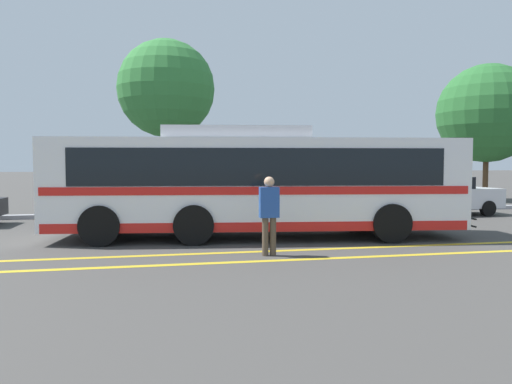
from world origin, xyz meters
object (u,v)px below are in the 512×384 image
object	(u,v)px
parked_car_1	(140,201)
pedestrian_0	(269,211)
parked_car_2	(310,199)
tree_0	(487,114)
transit_bus	(255,181)
parked_car_3	(446,196)
tree_1	(166,89)

from	to	relation	value
parked_car_1	pedestrian_0	world-z (taller)	pedestrian_0
parked_car_2	tree_0	size ratio (longest dim) A/B	0.63
transit_bus	parked_car_3	distance (m)	9.45
parked_car_1	tree_1	bearing A→B (deg)	-10.29
parked_car_2	parked_car_3	world-z (taller)	parked_car_3
transit_bus	pedestrian_0	distance (m)	2.79
transit_bus	parked_car_3	xyz separation A→B (m)	(8.44, 4.19, -0.76)
parked_car_3	pedestrian_0	size ratio (longest dim) A/B	2.37
parked_car_1	parked_car_2	world-z (taller)	parked_car_1
parked_car_1	parked_car_3	xyz separation A→B (m)	(11.60, -0.22, 0.03)
transit_bus	parked_car_3	size ratio (longest dim) A/B	2.76
tree_1	pedestrian_0	bearing A→B (deg)	-81.94
tree_0	tree_1	size ratio (longest dim) A/B	0.95
transit_bus	tree_1	world-z (taller)	tree_1
tree_0	tree_1	distance (m)	16.79
pedestrian_0	parked_car_1	bearing A→B (deg)	-65.55
parked_car_1	parked_car_3	bearing A→B (deg)	-90.30
tree_0	parked_car_3	bearing A→B (deg)	-135.69
parked_car_3	tree_1	xyz separation A→B (m)	(-10.50, 5.81, 4.64)
pedestrian_0	tree_1	bearing A→B (deg)	-79.59
parked_car_2	pedestrian_0	world-z (taller)	pedestrian_0
transit_bus	pedestrian_0	bearing A→B (deg)	2.25
parked_car_2	parked_car_3	distance (m)	5.42
parked_car_3	tree_0	xyz separation A→B (m)	(6.26, 6.11, 3.89)
parked_car_2	tree_1	world-z (taller)	tree_1
parked_car_1	tree_0	bearing A→B (deg)	-70.95
transit_bus	pedestrian_0	size ratio (longest dim) A/B	6.56
transit_bus	parked_car_2	size ratio (longest dim) A/B	2.48
transit_bus	parked_car_2	distance (m)	5.53
transit_bus	tree_1	bearing A→B (deg)	-160.60
parked_car_3	pedestrian_0	bearing A→B (deg)	-53.94
parked_car_2	parked_car_3	bearing A→B (deg)	86.20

